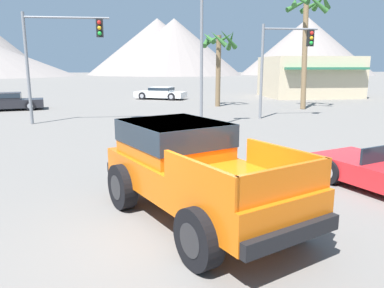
{
  "coord_description": "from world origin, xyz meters",
  "views": [
    {
      "loc": [
        -0.87,
        -6.71,
        3.06
      ],
      "look_at": [
        0.18,
        1.24,
        1.37
      ],
      "focal_mm": 35.0,
      "sensor_mm": 36.0,
      "label": 1
    }
  ],
  "objects_px": {
    "parked_car_dark": "(7,101)",
    "palm_tree_short": "(219,49)",
    "parked_car_white": "(161,93)",
    "palm_tree_tall": "(308,21)",
    "traffic_light_crosswalk": "(284,54)",
    "orange_pickup_truck": "(190,165)",
    "traffic_light_main": "(59,46)",
    "street_lamp_post": "(202,18)"
  },
  "relations": [
    {
      "from": "street_lamp_post",
      "to": "palm_tree_short",
      "type": "bearing_deg",
      "value": 74.26
    },
    {
      "from": "parked_car_white",
      "to": "palm_tree_short",
      "type": "relative_size",
      "value": 0.87
    },
    {
      "from": "traffic_light_crosswalk",
      "to": "palm_tree_tall",
      "type": "relative_size",
      "value": 0.67
    },
    {
      "from": "parked_car_white",
      "to": "street_lamp_post",
      "type": "distance_m",
      "value": 17.46
    },
    {
      "from": "orange_pickup_truck",
      "to": "street_lamp_post",
      "type": "bearing_deg",
      "value": 54.51
    },
    {
      "from": "street_lamp_post",
      "to": "palm_tree_tall",
      "type": "height_order",
      "value": "street_lamp_post"
    },
    {
      "from": "orange_pickup_truck",
      "to": "street_lamp_post",
      "type": "relative_size",
      "value": 0.61
    },
    {
      "from": "traffic_light_crosswalk",
      "to": "palm_tree_tall",
      "type": "bearing_deg",
      "value": 53.23
    },
    {
      "from": "orange_pickup_truck",
      "to": "traffic_light_main",
      "type": "height_order",
      "value": "traffic_light_main"
    },
    {
      "from": "orange_pickup_truck",
      "to": "palm_tree_tall",
      "type": "bearing_deg",
      "value": 34.85
    },
    {
      "from": "orange_pickup_truck",
      "to": "traffic_light_main",
      "type": "bearing_deg",
      "value": 85.61
    },
    {
      "from": "palm_tree_short",
      "to": "parked_car_dark",
      "type": "bearing_deg",
      "value": -177.99
    },
    {
      "from": "parked_car_white",
      "to": "traffic_light_crosswalk",
      "type": "xyz_separation_m",
      "value": [
        6.43,
        -13.32,
        3.12
      ]
    },
    {
      "from": "traffic_light_main",
      "to": "traffic_light_crosswalk",
      "type": "bearing_deg",
      "value": 2.41
    },
    {
      "from": "orange_pickup_truck",
      "to": "palm_tree_tall",
      "type": "relative_size",
      "value": 0.68
    },
    {
      "from": "parked_car_white",
      "to": "palm_tree_tall",
      "type": "bearing_deg",
      "value": -107.11
    },
    {
      "from": "palm_tree_tall",
      "to": "palm_tree_short",
      "type": "height_order",
      "value": "palm_tree_tall"
    },
    {
      "from": "orange_pickup_truck",
      "to": "traffic_light_crosswalk",
      "type": "xyz_separation_m",
      "value": [
        7.15,
        13.83,
        2.61
      ]
    },
    {
      "from": "traffic_light_crosswalk",
      "to": "palm_tree_short",
      "type": "height_order",
      "value": "palm_tree_short"
    },
    {
      "from": "parked_car_dark",
      "to": "street_lamp_post",
      "type": "relative_size",
      "value": 0.56
    },
    {
      "from": "orange_pickup_truck",
      "to": "parked_car_white",
      "type": "height_order",
      "value": "orange_pickup_truck"
    },
    {
      "from": "orange_pickup_truck",
      "to": "palm_tree_short",
      "type": "bearing_deg",
      "value": 51.68
    },
    {
      "from": "parked_car_dark",
      "to": "palm_tree_tall",
      "type": "distance_m",
      "value": 21.38
    },
    {
      "from": "traffic_light_crosswalk",
      "to": "street_lamp_post",
      "type": "distance_m",
      "value": 6.52
    },
    {
      "from": "traffic_light_crosswalk",
      "to": "parked_car_dark",
      "type": "bearing_deg",
      "value": 160.29
    },
    {
      "from": "parked_car_white",
      "to": "traffic_light_crosswalk",
      "type": "height_order",
      "value": "traffic_light_crosswalk"
    },
    {
      "from": "orange_pickup_truck",
      "to": "parked_car_white",
      "type": "relative_size",
      "value": 1.1
    },
    {
      "from": "orange_pickup_truck",
      "to": "traffic_light_crosswalk",
      "type": "bearing_deg",
      "value": 37.29
    },
    {
      "from": "traffic_light_main",
      "to": "palm_tree_short",
      "type": "height_order",
      "value": "traffic_light_main"
    },
    {
      "from": "orange_pickup_truck",
      "to": "parked_car_dark",
      "type": "bearing_deg",
      "value": 91.59
    },
    {
      "from": "parked_car_dark",
      "to": "traffic_light_main",
      "type": "distance_m",
      "value": 9.09
    },
    {
      "from": "parked_car_dark",
      "to": "parked_car_white",
      "type": "bearing_deg",
      "value": 109.51
    },
    {
      "from": "traffic_light_main",
      "to": "street_lamp_post",
      "type": "xyz_separation_m",
      "value": [
        6.95,
        -2.98,
        1.15
      ]
    },
    {
      "from": "parked_car_white",
      "to": "traffic_light_main",
      "type": "height_order",
      "value": "traffic_light_main"
    },
    {
      "from": "parked_car_dark",
      "to": "palm_tree_short",
      "type": "height_order",
      "value": "palm_tree_short"
    },
    {
      "from": "parked_car_white",
      "to": "parked_car_dark",
      "type": "distance_m",
      "value": 13.03
    },
    {
      "from": "palm_tree_tall",
      "to": "palm_tree_short",
      "type": "bearing_deg",
      "value": 157.25
    },
    {
      "from": "traffic_light_main",
      "to": "palm_tree_short",
      "type": "bearing_deg",
      "value": 36.41
    },
    {
      "from": "parked_car_white",
      "to": "parked_car_dark",
      "type": "relative_size",
      "value": 1.0
    },
    {
      "from": "parked_car_dark",
      "to": "traffic_light_main",
      "type": "xyz_separation_m",
      "value": [
        5.09,
        -6.73,
        3.38
      ]
    },
    {
      "from": "traffic_light_crosswalk",
      "to": "orange_pickup_truck",
      "type": "bearing_deg",
      "value": -117.33
    },
    {
      "from": "parked_car_white",
      "to": "street_lamp_post",
      "type": "bearing_deg",
      "value": -150.52
    }
  ]
}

